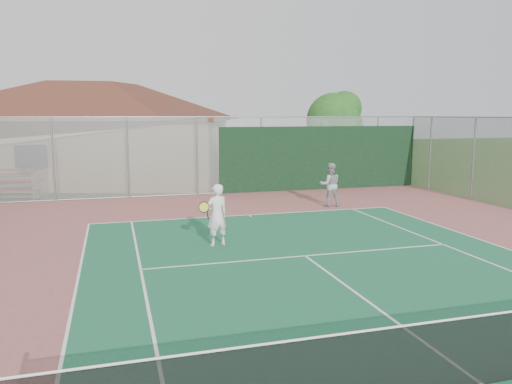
# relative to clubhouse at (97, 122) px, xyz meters

# --- Properties ---
(tennis_net) EXTENTS (11.85, 0.08, 1.10)m
(tennis_net) POSITION_rel_clubhouse_xyz_m (5.39, -23.50, -2.69)
(tennis_net) COLOR gray
(tennis_net) RESTS_ON ground
(back_fence) EXTENTS (20.08, 0.11, 3.53)m
(back_fence) POSITION_rel_clubhouse_xyz_m (7.50, -6.52, -1.53)
(back_fence) COLOR gray
(back_fence) RESTS_ON ground
(side_fence_right) EXTENTS (0.08, 9.00, 3.50)m
(side_fence_right) POSITION_rel_clubhouse_xyz_m (15.39, -11.00, -1.45)
(side_fence_right) COLOR gray
(side_fence_right) RESTS_ON ground
(clubhouse) EXTENTS (16.86, 13.71, 6.30)m
(clubhouse) POSITION_rel_clubhouse_xyz_m (0.00, 0.00, 0.00)
(clubhouse) COLOR tan
(clubhouse) RESTS_ON ground
(bleachers) EXTENTS (3.51, 2.43, 1.20)m
(bleachers) POSITION_rel_clubhouse_xyz_m (-3.88, -4.88, -2.57)
(bleachers) COLOR #9E2E24
(bleachers) RESTS_ON ground
(tree) EXTENTS (3.49, 3.30, 4.86)m
(tree) POSITION_rel_clubhouse_xyz_m (12.43, -3.60, -0.00)
(tree) COLOR #352613
(tree) RESTS_ON ground
(player_white_front) EXTENTS (0.97, 0.77, 1.71)m
(player_white_front) POSITION_rel_clubhouse_xyz_m (3.44, -15.44, -2.34)
(player_white_front) COLOR white
(player_white_front) RESTS_ON ground
(player_grey_back) EXTENTS (0.94, 0.79, 1.72)m
(player_grey_back) POSITION_rel_clubhouse_xyz_m (8.94, -10.77, -2.34)
(player_grey_back) COLOR #A3A5A8
(player_grey_back) RESTS_ON ground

